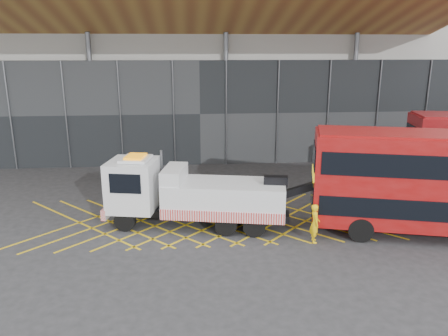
{
  "coord_description": "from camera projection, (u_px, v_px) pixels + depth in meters",
  "views": [
    {
      "loc": [
        0.98,
        -22.0,
        8.96
      ],
      "look_at": [
        3.0,
        1.5,
        2.4
      ],
      "focal_mm": 35.0,
      "sensor_mm": 36.0,
      "label": 1
    }
  ],
  "objects": [
    {
      "name": "ground_plane",
      "position": [
        171.0,
        220.0,
        23.44
      ],
      "size": [
        120.0,
        120.0,
        0.0
      ],
      "primitive_type": "plane",
      "color": "#2D2D2F"
    },
    {
      "name": "road_markings",
      "position": [
        201.0,
        219.0,
        23.57
      ],
      "size": [
        19.96,
        7.16,
        0.01
      ],
      "color": "yellow",
      "rests_on": "ground_plane"
    },
    {
      "name": "construction_building",
      "position": [
        196.0,
        47.0,
        38.85
      ],
      "size": [
        55.0,
        23.97,
        18.0
      ],
      "color": "#999993",
      "rests_on": "ground_plane"
    },
    {
      "name": "recovery_truck",
      "position": [
        189.0,
        194.0,
        22.26
      ],
      "size": [
        10.77,
        4.27,
        3.74
      ],
      "rotation": [
        0.0,
        0.0,
        -0.19
      ],
      "color": "black",
      "rests_on": "ground_plane"
    },
    {
      "name": "bus_towed",
      "position": [
        448.0,
        181.0,
        20.67
      ],
      "size": [
        12.86,
        5.99,
        5.11
      ],
      "rotation": [
        0.0,
        0.0,
        -0.26
      ],
      "color": "maroon",
      "rests_on": "ground_plane"
    },
    {
      "name": "worker",
      "position": [
        315.0,
        223.0,
        20.55
      ],
      "size": [
        0.51,
        0.73,
        1.89
      ],
      "primitive_type": "imported",
      "rotation": [
        0.0,
        0.0,
        1.48
      ],
      "color": "yellow",
      "rests_on": "ground_plane"
    }
  ]
}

